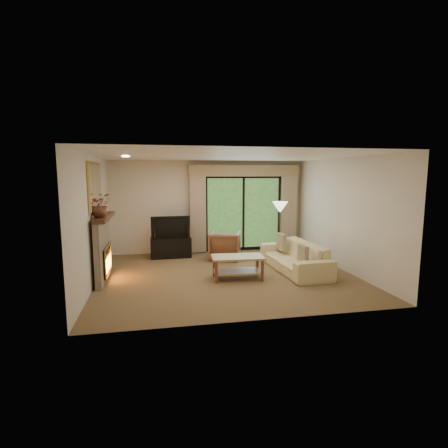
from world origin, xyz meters
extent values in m
plane|color=brown|center=(0.00, 0.00, 0.00)|extent=(5.50, 5.50, 0.00)
plane|color=white|center=(0.00, 0.00, 2.60)|extent=(5.50, 5.50, 0.00)
plane|color=beige|center=(0.00, 2.50, 1.30)|extent=(5.00, 0.00, 5.00)
plane|color=beige|center=(0.00, -2.50, 1.30)|extent=(5.00, 0.00, 5.00)
plane|color=beige|center=(-2.75, 0.00, 1.30)|extent=(0.00, 5.00, 5.00)
plane|color=beige|center=(2.75, 0.00, 1.30)|extent=(0.00, 5.00, 5.00)
cube|color=tan|center=(-0.35, 2.34, 1.20)|extent=(0.45, 0.18, 2.35)
cube|color=tan|center=(2.35, 2.34, 1.20)|extent=(0.45, 0.18, 2.35)
cube|color=#9E855F|center=(1.00, 2.36, 2.32)|extent=(3.20, 0.24, 0.32)
cube|color=black|center=(-1.14, 1.95, 0.27)|extent=(1.08, 0.50, 0.54)
imported|color=black|center=(-1.14, 1.95, 0.83)|extent=(1.03, 0.15, 0.59)
imported|color=brown|center=(0.25, 1.45, 0.37)|extent=(0.99, 1.01, 0.74)
imported|color=beige|center=(1.61, 0.04, 0.33)|extent=(0.96, 2.27, 0.65)
cube|color=brown|center=(1.53, -0.60, 0.55)|extent=(0.11, 0.36, 0.36)
cube|color=brown|center=(1.53, 0.69, 0.56)|extent=(0.12, 0.41, 0.41)
imported|color=#402415|center=(-2.61, -0.21, 1.51)|extent=(0.30, 0.30, 0.28)
imported|color=#9A3B1F|center=(-2.61, 0.17, 1.60)|extent=(0.43, 0.38, 0.46)
camera|label=1|loc=(-1.52, -7.38, 2.20)|focal=28.00mm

